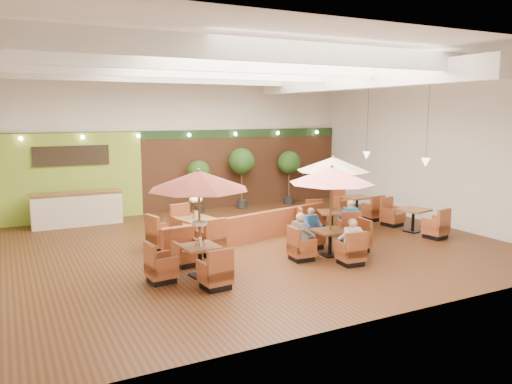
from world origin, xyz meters
TOP-DOWN VIEW (x-y plane):
  - room at (0.25, 1.22)m, footprint 14.04×14.00m
  - service_counter at (-4.40, 5.10)m, footprint 3.00×0.75m
  - booth_divider at (0.07, 0.29)m, footprint 6.14×1.63m
  - table_0 at (-2.58, -2.04)m, footprint 2.52×2.61m
  - table_1 at (1.31, -2.03)m, footprint 2.49×2.49m
  - table_2 at (2.82, 0.09)m, footprint 2.52×2.68m
  - table_3 at (-1.90, 0.65)m, footprint 2.04×2.94m
  - table_4 at (5.40, -0.97)m, footprint 1.04×2.71m
  - table_5 at (5.40, 1.97)m, footprint 0.85×2.51m
  - topiary_0 at (0.23, 5.30)m, footprint 0.89×0.89m
  - topiary_1 at (2.09, 5.30)m, footprint 1.07×1.07m
  - topiary_2 at (4.34, 5.30)m, footprint 0.99×0.99m
  - diner_0 at (1.31, -2.96)m, footprint 0.39×0.32m
  - diner_1 at (1.31, -1.11)m, footprint 0.36×0.29m
  - diner_2 at (0.38, -2.03)m, footprint 0.35×0.43m
  - diner_3 at (2.88, -0.85)m, footprint 0.44×0.40m
  - diner_4 at (2.88, -0.85)m, footprint 0.39×0.37m

SIDE VIEW (x-z plane):
  - table_5 at x=5.40m, z-range -0.11..0.83m
  - table_4 at x=5.40m, z-range -0.12..0.86m
  - booth_divider at x=0.07m, z-range 0.00..0.87m
  - table_3 at x=-1.90m, z-range -0.34..1.27m
  - service_counter at x=-4.40m, z-range -0.01..1.17m
  - diner_4 at x=2.88m, z-range 0.37..1.08m
  - diner_1 at x=1.31m, z-range 0.37..1.09m
  - diner_0 at x=1.31m, z-range 0.36..1.14m
  - diner_3 at x=2.88m, z-range 0.36..1.17m
  - diner_2 at x=0.38m, z-range 0.35..1.20m
  - topiary_0 at x=0.23m, z-range 0.51..2.57m
  - topiary_2 at x=4.34m, z-range 0.56..2.86m
  - table_1 at x=1.31m, z-range 0.47..3.00m
  - table_2 at x=2.82m, z-range 0.57..3.13m
  - topiary_1 at x=2.09m, z-range 0.61..3.10m
  - table_0 at x=-2.58m, z-range 0.56..3.20m
  - room at x=0.25m, z-range 0.87..6.39m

